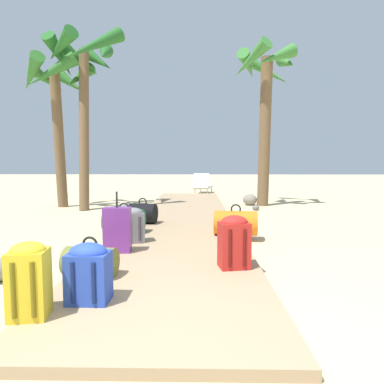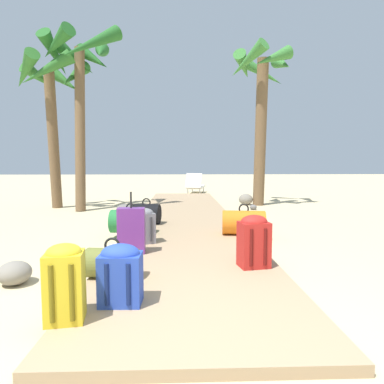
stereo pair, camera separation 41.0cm
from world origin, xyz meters
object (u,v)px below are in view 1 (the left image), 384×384
(backpack_grey, at_px, (133,224))
(duffel_bag_green, at_px, (124,221))
(backpack_red, at_px, (234,240))
(palm_tree_near_left, at_px, (57,93))
(duffel_bag_olive, at_px, (90,261))
(palm_tree_near_right, at_px, (266,88))
(duffel_bag_orange, at_px, (236,223))
(palm_tree_far_left, at_px, (83,71))
(suitcase_purple, at_px, (117,230))
(backpack_blue, at_px, (89,271))
(backpack_yellow, at_px, (29,278))
(lounge_chair, at_px, (203,185))
(duffel_bag_black, at_px, (143,213))

(backpack_grey, height_order, duffel_bag_green, backpack_grey)
(backpack_red, relative_size, palm_tree_near_left, 0.14)
(duffel_bag_olive, distance_m, palm_tree_near_right, 7.43)
(duffel_bag_orange, distance_m, palm_tree_far_left, 5.88)
(suitcase_purple, height_order, palm_tree_near_right, palm_tree_near_right)
(backpack_blue, bearing_deg, duffel_bag_green, 96.78)
(duffel_bag_green, height_order, palm_tree_near_right, palm_tree_near_right)
(duffel_bag_olive, distance_m, backpack_yellow, 0.93)
(duffel_bag_olive, relative_size, duffel_bag_green, 0.81)
(duffel_bag_green, relative_size, lounge_chair, 0.42)
(backpack_yellow, height_order, backpack_blue, backpack_yellow)
(palm_tree_far_left, relative_size, lounge_chair, 2.85)
(duffel_bag_black, distance_m, backpack_yellow, 3.85)
(backpack_blue, bearing_deg, backpack_red, 35.38)
(backpack_red, bearing_deg, palm_tree_near_right, 75.88)
(palm_tree_far_left, xyz_separation_m, lounge_chair, (3.11, 4.67, -3.22))
(duffel_bag_olive, distance_m, duffel_bag_green, 2.13)
(duffel_bag_olive, relative_size, lounge_chair, 0.34)
(duffel_bag_black, xyz_separation_m, palm_tree_near_left, (-2.70, 2.70, 2.79))
(palm_tree_near_right, bearing_deg, duffel_bag_olive, -115.69)
(backpack_yellow, bearing_deg, duffel_bag_black, 87.12)
(backpack_blue, bearing_deg, duffel_bag_orange, 59.81)
(backpack_grey, height_order, lounge_chair, lounge_chair)
(duffel_bag_black, bearing_deg, backpack_red, -61.61)
(backpack_yellow, relative_size, lounge_chair, 0.35)
(backpack_grey, xyz_separation_m, duffel_bag_green, (-0.29, 0.69, -0.07))
(backpack_red, xyz_separation_m, palm_tree_near_left, (-4.13, 5.36, 2.67))
(backpack_grey, xyz_separation_m, backpack_yellow, (-0.31, -2.33, 0.03))
(duffel_bag_orange, height_order, backpack_blue, duffel_bag_orange)
(backpack_red, xyz_separation_m, palm_tree_far_left, (-3.30, 5.03, 3.17))
(backpack_yellow, bearing_deg, palm_tree_near_right, 66.19)
(backpack_red, bearing_deg, suitcase_purple, 156.66)
(duffel_bag_olive, xyz_separation_m, palm_tree_near_left, (-2.66, 5.65, 2.83))
(duffel_bag_orange, relative_size, backpack_red, 1.24)
(lounge_chair, bearing_deg, duffel_bag_olive, -97.30)
(duffel_bag_orange, relative_size, palm_tree_near_left, 0.18)
(suitcase_purple, bearing_deg, duffel_bag_orange, 32.46)
(duffel_bag_black, relative_size, palm_tree_far_left, 0.12)
(duffel_bag_olive, distance_m, duffel_bag_black, 2.94)
(backpack_grey, relative_size, duffel_bag_green, 0.74)
(duffel_bag_olive, bearing_deg, lounge_chair, 82.70)
(duffel_bag_olive, xyz_separation_m, suitcase_purple, (0.06, 0.90, 0.14))
(duffel_bag_olive, height_order, backpack_grey, backpack_grey)
(backpack_yellow, relative_size, backpack_red, 0.98)
(backpack_grey, xyz_separation_m, suitcase_purple, (-0.10, -0.53, 0.03))
(duffel_bag_green, relative_size, palm_tree_far_left, 0.15)
(duffel_bag_olive, distance_m, palm_tree_far_left, 6.53)
(backpack_yellow, bearing_deg, palm_tree_far_left, 105.05)
(backpack_red, bearing_deg, duffel_bag_orange, 82.93)
(backpack_red, relative_size, suitcase_purple, 0.74)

